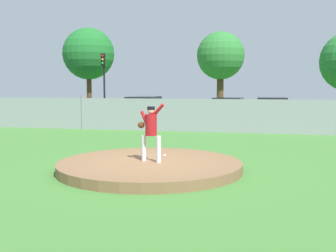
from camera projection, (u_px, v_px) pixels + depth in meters
The scene contains 13 objects.
ground_plane at pixel (187, 142), 17.43m from camera, with size 80.00×80.00×0.00m, color #427A33.
asphalt_strip at pixel (211, 124), 25.68m from camera, with size 44.00×7.00×0.01m, color #2B2B2D.
pitchers_mound at pixel (150, 166), 11.59m from camera, with size 5.15×5.15×0.26m, color brown.
pitcher_youth at pixel (151, 128), 11.45m from camera, with size 0.80×0.32×1.63m.
baseball at pixel (165, 156), 12.31m from camera, with size 0.07×0.07×0.07m, color white.
chainlink_fence at pixel (201, 115), 21.23m from camera, with size 33.01×0.07×1.80m.
parked_car_silver at pixel (144, 110), 26.36m from camera, with size 1.97×4.79×1.69m.
parked_car_burgundy at pixel (272, 112), 24.39m from camera, with size 1.90×4.42×1.69m.
parked_car_navy at pixel (228, 112), 25.36m from camera, with size 2.03×4.18×1.65m.
traffic_cone_orange at pixel (328, 119), 26.61m from camera, with size 0.40×0.40×0.55m.
traffic_light_near at pixel (104, 74), 31.23m from camera, with size 0.28×0.46×4.78m.
tree_slender_far at pixel (89, 54), 33.95m from camera, with size 4.22×4.22×7.11m.
tree_broad_left at pixel (221, 56), 35.16m from camera, with size 4.05×4.05×6.96m.
Camera 1 is at (3.01, -11.03, 2.37)m, focal length 44.26 mm.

